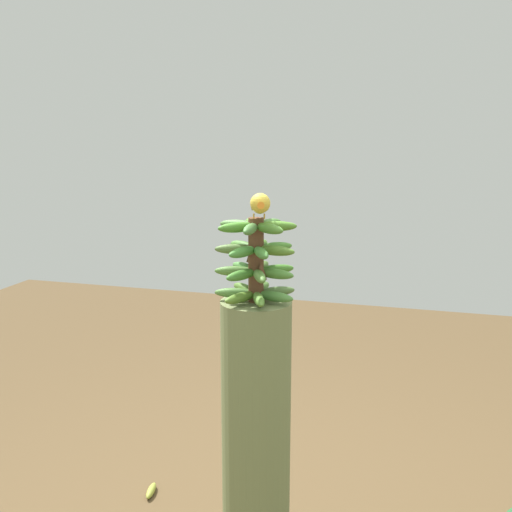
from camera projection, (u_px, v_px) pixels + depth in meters
The scene contains 4 objects.
banana_tree at pixel (256, 461), 1.97m from camera, with size 0.24×0.24×1.15m, color olive.
banana_bunch at pixel (256, 260), 1.83m from camera, with size 0.27×0.27×0.27m.
perched_bird at pixel (260, 205), 1.75m from camera, with size 0.09×0.22×0.09m.
fallen_banana at pixel (151, 491), 2.72m from camera, with size 0.12×0.03×0.03m, color #939E38.
Camera 1 is at (0.49, -1.72, 1.66)m, focal length 40.04 mm.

